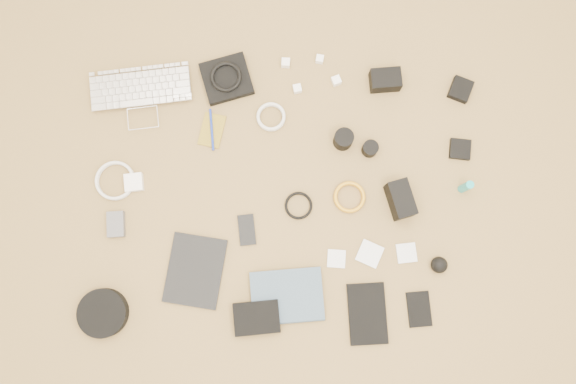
{
  "coord_description": "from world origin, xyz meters",
  "views": [
    {
      "loc": [
        0.06,
        -0.28,
        2.05
      ],
      "look_at": [
        0.05,
        0.02,
        0.02
      ],
      "focal_mm": 35.0,
      "sensor_mm": 36.0,
      "label": 1
    }
  ],
  "objects_px": {
    "tablet": "(195,271)",
    "headphone_case": "(103,313)",
    "dslr_camera": "(385,80)",
    "laptop": "(142,101)",
    "paperback": "(289,323)",
    "phone": "(247,230)"
  },
  "relations": [
    {
      "from": "dslr_camera",
      "to": "paperback",
      "type": "xyz_separation_m",
      "value": [
        -0.31,
        -0.91,
        -0.02
      ]
    },
    {
      "from": "laptop",
      "to": "phone",
      "type": "distance_m",
      "value": 0.63
    },
    {
      "from": "dslr_camera",
      "to": "paperback",
      "type": "bearing_deg",
      "value": -116.47
    },
    {
      "from": "phone",
      "to": "paperback",
      "type": "relative_size",
      "value": 0.44
    },
    {
      "from": "tablet",
      "to": "phone",
      "type": "bearing_deg",
      "value": 47.7
    },
    {
      "from": "tablet",
      "to": "headphone_case",
      "type": "relative_size",
      "value": 1.46
    },
    {
      "from": "dslr_camera",
      "to": "tablet",
      "type": "height_order",
      "value": "dslr_camera"
    },
    {
      "from": "tablet",
      "to": "headphone_case",
      "type": "bearing_deg",
      "value": -146.0
    },
    {
      "from": "headphone_case",
      "to": "dslr_camera",
      "type": "bearing_deg",
      "value": 42.99
    },
    {
      "from": "phone",
      "to": "headphone_case",
      "type": "xyz_separation_m",
      "value": [
        -0.49,
        -0.32,
        0.02
      ]
    },
    {
      "from": "tablet",
      "to": "dslr_camera",
      "type": "bearing_deg",
      "value": 54.4
    },
    {
      "from": "dslr_camera",
      "to": "headphone_case",
      "type": "relative_size",
      "value": 0.65
    },
    {
      "from": "dslr_camera",
      "to": "phone",
      "type": "distance_m",
      "value": 0.76
    },
    {
      "from": "laptop",
      "to": "tablet",
      "type": "bearing_deg",
      "value": -78.24
    },
    {
      "from": "tablet",
      "to": "phone",
      "type": "xyz_separation_m",
      "value": [
        0.18,
        0.16,
        -0.0
      ]
    },
    {
      "from": "phone",
      "to": "laptop",
      "type": "bearing_deg",
      "value": 122.99
    },
    {
      "from": "dslr_camera",
      "to": "paperback",
      "type": "height_order",
      "value": "dslr_camera"
    },
    {
      "from": "headphone_case",
      "to": "paperback",
      "type": "bearing_deg",
      "value": -0.25
    },
    {
      "from": "dslr_camera",
      "to": "laptop",
      "type": "bearing_deg",
      "value": -179.69
    },
    {
      "from": "dslr_camera",
      "to": "headphone_case",
      "type": "distance_m",
      "value": 1.33
    },
    {
      "from": "tablet",
      "to": "phone",
      "type": "relative_size",
      "value": 2.25
    },
    {
      "from": "phone",
      "to": "paperback",
      "type": "xyz_separation_m",
      "value": [
        0.17,
        -0.32,
        0.01
      ]
    }
  ]
}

